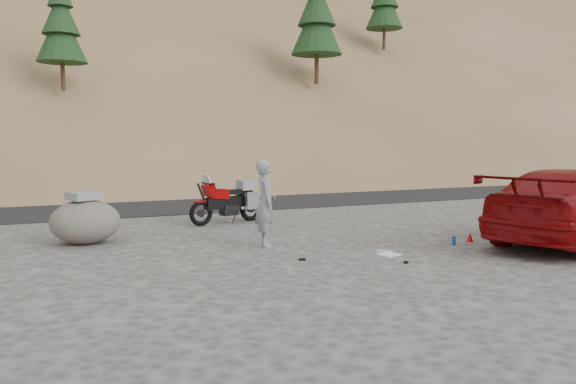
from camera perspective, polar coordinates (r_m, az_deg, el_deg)
name	(u,v)px	position (r m, az deg, el deg)	size (l,w,h in m)	color
ground	(300,244)	(12.04, 1.21, -5.27)	(140.00, 140.00, 0.00)	#45423F
road	(193,201)	(20.46, -9.61, -0.96)	(120.00, 7.00, 0.05)	black
hillside	(97,36)	(52.57, -18.87, 14.75)	(120.00, 73.00, 46.72)	brown
motorcycle	(230,202)	(15.01, -5.89, -0.97)	(2.21, 0.99, 1.34)	black
man	(266,245)	(11.85, -2.28, -5.44)	(0.66, 0.43, 1.80)	gray
boulder	(85,221)	(12.70, -19.90, -2.79)	(1.73, 1.58, 1.12)	#534D47
gear_white_cloth	(389,254)	(11.06, 10.26, -6.26)	(0.39, 0.35, 0.01)	white
gear_bottle	(454,241)	(12.34, 16.50, -4.77)	(0.07, 0.07, 0.19)	navy
gear_funnel	(470,237)	(12.87, 17.99, -4.38)	(0.16, 0.16, 0.20)	#B00E0B
gear_glove_a	(302,259)	(10.40, 1.46, -6.86)	(0.12, 0.09, 0.04)	black
gear_glove_b	(406,262)	(10.39, 11.89, -6.99)	(0.11, 0.08, 0.04)	black
gear_blue_cloth	(384,251)	(11.39, 9.70, -5.92)	(0.31, 0.23, 0.01)	#83A8CB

